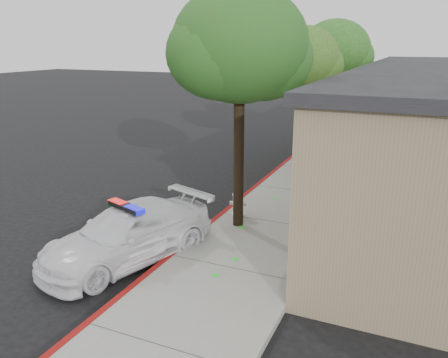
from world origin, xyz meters
The scene contains 8 objects.
ground centered at (0.00, 0.00, 0.00)m, with size 120.00×120.00×0.00m, color black.
sidewalk centered at (1.60, 3.00, 0.07)m, with size 3.20×60.00×0.15m, color gray.
red_curb centered at (0.06, 3.00, 0.08)m, with size 0.14×60.00×0.16m, color maroon.
police_car centered at (-0.90, -0.34, 0.65)m, with size 3.16×4.81×1.42m.
fire_hydrant centered at (0.54, 3.05, 0.57)m, with size 0.48×0.42×0.83m.
street_tree_near centered at (0.83, 2.39, 4.83)m, with size 3.46×3.46×6.28m.
street_tree_mid centered at (0.71, 9.06, 4.30)m, with size 3.07×2.88×5.50m.
street_tree_far centered at (1.29, 12.59, 4.56)m, with size 3.24×3.13×5.87m.
Camera 1 is at (5.23, -8.49, 5.05)m, focal length 36.39 mm.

